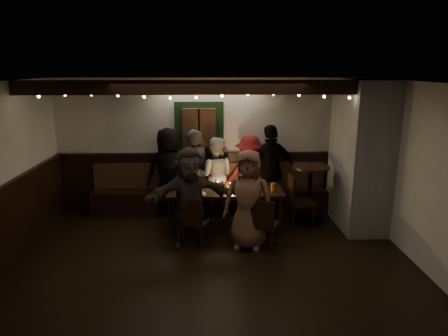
{
  "coord_description": "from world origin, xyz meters",
  "views": [
    {
      "loc": [
        0.02,
        -5.27,
        2.8
      ],
      "look_at": [
        0.25,
        1.6,
        1.05
      ],
      "focal_mm": 32.0,
      "sensor_mm": 36.0,
      "label": 1
    }
  ],
  "objects_px": {
    "chair_near_right": "(264,221)",
    "person_a": "(169,171)",
    "high_top": "(310,187)",
    "dining_table": "(224,192)",
    "chair_end": "(297,198)",
    "person_b": "(194,172)",
    "chair_near_left": "(194,219)",
    "person_g": "(248,200)",
    "person_e": "(271,170)",
    "person_c": "(216,176)",
    "person_d": "(249,175)",
    "person_f": "(190,197)"
  },
  "relations": [
    {
      "from": "person_a",
      "to": "person_e",
      "type": "distance_m",
      "value": 1.96
    },
    {
      "from": "person_f",
      "to": "person_e",
      "type": "bearing_deg",
      "value": 28.63
    },
    {
      "from": "chair_near_right",
      "to": "person_g",
      "type": "height_order",
      "value": "person_g"
    },
    {
      "from": "person_b",
      "to": "person_d",
      "type": "bearing_deg",
      "value": 168.2
    },
    {
      "from": "chair_near_right",
      "to": "person_d",
      "type": "xyz_separation_m",
      "value": [
        -0.07,
        1.66,
        0.3
      ]
    },
    {
      "from": "person_c",
      "to": "chair_end",
      "type": "bearing_deg",
      "value": 161.24
    },
    {
      "from": "chair_end",
      "to": "person_b",
      "type": "bearing_deg",
      "value": 158.3
    },
    {
      "from": "chair_end",
      "to": "person_g",
      "type": "distance_m",
      "value": 1.27
    },
    {
      "from": "person_b",
      "to": "person_g",
      "type": "distance_m",
      "value": 1.79
    },
    {
      "from": "chair_near_right",
      "to": "person_g",
      "type": "distance_m",
      "value": 0.41
    },
    {
      "from": "chair_end",
      "to": "person_e",
      "type": "xyz_separation_m",
      "value": [
        -0.37,
        0.65,
        0.34
      ]
    },
    {
      "from": "high_top",
      "to": "person_c",
      "type": "xyz_separation_m",
      "value": [
        -1.72,
        0.53,
        0.08
      ]
    },
    {
      "from": "high_top",
      "to": "person_b",
      "type": "distance_m",
      "value": 2.2
    },
    {
      "from": "chair_near_right",
      "to": "person_e",
      "type": "relative_size",
      "value": 0.48
    },
    {
      "from": "chair_end",
      "to": "person_d",
      "type": "bearing_deg",
      "value": 136.07
    },
    {
      "from": "high_top",
      "to": "person_d",
      "type": "bearing_deg",
      "value": 154.02
    },
    {
      "from": "dining_table",
      "to": "high_top",
      "type": "distance_m",
      "value": 1.6
    },
    {
      "from": "chair_end",
      "to": "person_e",
      "type": "distance_m",
      "value": 0.83
    },
    {
      "from": "dining_table",
      "to": "chair_end",
      "type": "bearing_deg",
      "value": 0.9
    },
    {
      "from": "chair_end",
      "to": "person_c",
      "type": "relative_size",
      "value": 0.63
    },
    {
      "from": "person_e",
      "to": "person_g",
      "type": "height_order",
      "value": "person_e"
    },
    {
      "from": "chair_near_left",
      "to": "person_c",
      "type": "bearing_deg",
      "value": 76.56
    },
    {
      "from": "chair_near_right",
      "to": "high_top",
      "type": "bearing_deg",
      "value": 48.94
    },
    {
      "from": "person_a",
      "to": "person_c",
      "type": "distance_m",
      "value": 0.91
    },
    {
      "from": "dining_table",
      "to": "person_a",
      "type": "xyz_separation_m",
      "value": [
        -1.05,
        0.78,
        0.19
      ]
    },
    {
      "from": "high_top",
      "to": "person_c",
      "type": "relative_size",
      "value": 0.71
    },
    {
      "from": "person_f",
      "to": "person_g",
      "type": "xyz_separation_m",
      "value": [
        0.91,
        -0.12,
        -0.01
      ]
    },
    {
      "from": "dining_table",
      "to": "chair_end",
      "type": "height_order",
      "value": "chair_end"
    },
    {
      "from": "chair_end",
      "to": "chair_near_left",
      "type": "bearing_deg",
      "value": -156.67
    },
    {
      "from": "dining_table",
      "to": "person_a",
      "type": "relative_size",
      "value": 1.19
    },
    {
      "from": "chair_near_right",
      "to": "person_b",
      "type": "relative_size",
      "value": 0.5
    },
    {
      "from": "person_a",
      "to": "person_e",
      "type": "bearing_deg",
      "value": 165.17
    },
    {
      "from": "dining_table",
      "to": "person_b",
      "type": "xyz_separation_m",
      "value": [
        -0.56,
        0.76,
        0.17
      ]
    },
    {
      "from": "high_top",
      "to": "person_d",
      "type": "xyz_separation_m",
      "value": [
        -1.06,
        0.52,
        0.09
      ]
    },
    {
      "from": "chair_near_right",
      "to": "high_top",
      "type": "relative_size",
      "value": 0.79
    },
    {
      "from": "chair_near_right",
      "to": "person_e",
      "type": "bearing_deg",
      "value": 78.02
    },
    {
      "from": "chair_near_right",
      "to": "person_c",
      "type": "height_order",
      "value": "person_c"
    },
    {
      "from": "high_top",
      "to": "person_f",
      "type": "height_order",
      "value": "person_f"
    },
    {
      "from": "person_g",
      "to": "chair_end",
      "type": "bearing_deg",
      "value": 52.33
    },
    {
      "from": "chair_end",
      "to": "person_f",
      "type": "xyz_separation_m",
      "value": [
        -1.86,
        -0.69,
        0.26
      ]
    },
    {
      "from": "person_f",
      "to": "person_c",
      "type": "bearing_deg",
      "value": 60.05
    },
    {
      "from": "dining_table",
      "to": "chair_near_right",
      "type": "height_order",
      "value": "dining_table"
    },
    {
      "from": "chair_near_right",
      "to": "person_a",
      "type": "relative_size",
      "value": 0.49
    },
    {
      "from": "person_d",
      "to": "person_e",
      "type": "bearing_deg",
      "value": 162.11
    },
    {
      "from": "chair_end",
      "to": "person_a",
      "type": "height_order",
      "value": "person_a"
    },
    {
      "from": "high_top",
      "to": "person_b",
      "type": "bearing_deg",
      "value": 166.62
    },
    {
      "from": "dining_table",
      "to": "chair_near_left",
      "type": "bearing_deg",
      "value": -123.92
    },
    {
      "from": "person_b",
      "to": "dining_table",
      "type": "bearing_deg",
      "value": 114.32
    },
    {
      "from": "chair_near_right",
      "to": "person_d",
      "type": "distance_m",
      "value": 1.69
    },
    {
      "from": "person_d",
      "to": "person_e",
      "type": "height_order",
      "value": "person_e"
    }
  ]
}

